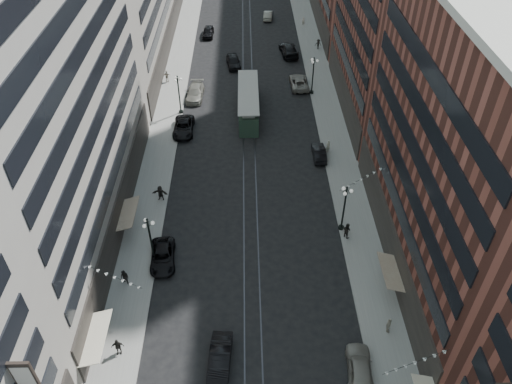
{
  "coord_description": "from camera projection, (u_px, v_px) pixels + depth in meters",
  "views": [
    {
      "loc": [
        -0.28,
        -4.18,
        35.81
      ],
      "look_at": [
        0.53,
        32.22,
        5.0
      ],
      "focal_mm": 35.0,
      "sensor_mm": 36.0,
      "label": 1
    }
  ],
  "objects": [
    {
      "name": "ground",
      "position": [
        248.0,
        95.0,
        72.12
      ],
      "size": [
        220.0,
        220.0,
        0.0
      ],
      "primitive_type": "plane",
      "color": "black",
      "rests_on": "ground"
    },
    {
      "name": "sidewalk_west",
      "position": [
        179.0,
        64.0,
        79.52
      ],
      "size": [
        4.0,
        180.0,
        0.15
      ],
      "primitive_type": "cube",
      "color": "gray",
      "rests_on": "ground"
    },
    {
      "name": "sidewalk_east",
      "position": [
        316.0,
        62.0,
        79.89
      ],
      "size": [
        4.0,
        180.0,
        0.15
      ],
      "primitive_type": "cube",
      "color": "gray",
      "rests_on": "ground"
    },
    {
      "name": "rail_west",
      "position": [
        243.0,
        64.0,
        79.73
      ],
      "size": [
        0.12,
        180.0,
        0.02
      ],
      "primitive_type": "cube",
      "color": "#2D2D33",
      "rests_on": "ground"
    },
    {
      "name": "rail_east",
      "position": [
        252.0,
        63.0,
        79.76
      ],
      "size": [
        0.12,
        180.0,
        0.02
      ],
      "primitive_type": "cube",
      "color": "#2D2D33",
      "rests_on": "ground"
    },
    {
      "name": "building_west_mid",
      "position": [
        49.0,
        108.0,
        42.18
      ],
      "size": [
        8.0,
        36.0,
        28.0
      ],
      "primitive_type": "cube",
      "color": "gray",
      "rests_on": "ground"
    },
    {
      "name": "building_east_mid",
      "position": [
        461.0,
        157.0,
        40.24
      ],
      "size": [
        8.0,
        30.0,
        24.0
      ],
      "primitive_type": "cube",
      "color": "brown",
      "rests_on": "ground"
    },
    {
      "name": "lamppost_sw_far",
      "position": [
        151.0,
        239.0,
        45.54
      ],
      "size": [
        1.03,
        1.14,
        5.52
      ],
      "color": "black",
      "rests_on": "sidewalk_west"
    },
    {
      "name": "lamppost_sw_mid",
      "position": [
        179.0,
        93.0,
        66.15
      ],
      "size": [
        1.03,
        1.14,
        5.52
      ],
      "color": "black",
      "rests_on": "sidewalk_west"
    },
    {
      "name": "lamppost_se_far",
      "position": [
        344.0,
        207.0,
        48.91
      ],
      "size": [
        1.03,
        1.14,
        5.52
      ],
      "color": "black",
      "rests_on": "sidewalk_east"
    },
    {
      "name": "lamppost_se_mid",
      "position": [
        313.0,
        74.0,
        70.28
      ],
      "size": [
        1.03,
        1.14,
        5.52
      ],
      "color": "black",
      "rests_on": "sidewalk_east"
    },
    {
      "name": "streetcar",
      "position": [
        248.0,
        103.0,
        67.18
      ],
      "size": [
        2.71,
        12.23,
        3.38
      ],
      "color": "#273D2D",
      "rests_on": "ground"
    },
    {
      "name": "car_2",
      "position": [
        163.0,
        257.0,
        47.16
      ],
      "size": [
        2.71,
        5.1,
        1.36
      ],
      "primitive_type": "imported",
      "rotation": [
        0.0,
        0.0,
        0.09
      ],
      "color": "black",
      "rests_on": "ground"
    },
    {
      "name": "car_4",
      "position": [
        360.0,
        369.0,
        38.17
      ],
      "size": [
        2.31,
        4.89,
        1.61
      ],
      "primitive_type": "imported",
      "rotation": [
        0.0,
        0.0,
        3.05
      ],
      "color": "gray",
      "rests_on": "ground"
    },
    {
      "name": "car_5",
      "position": [
        220.0,
        359.0,
        38.86
      ],
      "size": [
        1.97,
        4.8,
        1.55
      ],
      "primitive_type": "imported",
      "rotation": [
        0.0,
        0.0,
        -0.07
      ],
      "color": "black",
      "rests_on": "ground"
    },
    {
      "name": "pedestrian_2",
      "position": [
        125.0,
        278.0,
        44.82
      ],
      "size": [
        0.92,
        0.71,
        1.67
      ],
      "primitive_type": "imported",
      "rotation": [
        0.0,
        0.0,
        -0.37
      ],
      "color": "black",
      "rests_on": "sidewalk_west"
    },
    {
      "name": "pedestrian_4",
      "position": [
        389.0,
        325.0,
        41.01
      ],
      "size": [
        0.66,
        1.02,
        1.6
      ],
      "primitive_type": "imported",
      "rotation": [
        0.0,
        0.0,
        1.31
      ],
      "color": "#ACA38E",
      "rests_on": "sidewalk_east"
    },
    {
      "name": "car_7",
      "position": [
        184.0,
        127.0,
        64.16
      ],
      "size": [
        2.5,
        5.43,
        1.51
      ],
      "primitive_type": "imported",
      "rotation": [
        0.0,
        0.0,
        -0.0
      ],
      "color": "black",
      "rests_on": "ground"
    },
    {
      "name": "car_8",
      "position": [
        195.0,
        93.0,
        70.91
      ],
      "size": [
        2.57,
        5.65,
        1.6
      ],
      "primitive_type": "imported",
      "rotation": [
        0.0,
        0.0,
        -0.06
      ],
      "color": "gray",
      "rests_on": "ground"
    },
    {
      "name": "car_9",
      "position": [
        208.0,
        32.0,
        87.5
      ],
      "size": [
        2.03,
        4.65,
        1.56
      ],
      "primitive_type": "imported",
      "rotation": [
        0.0,
        0.0,
        -0.04
      ],
      "color": "black",
      "rests_on": "ground"
    },
    {
      "name": "car_10",
      "position": [
        319.0,
        153.0,
        59.98
      ],
      "size": [
        1.5,
        4.19,
        1.38
      ],
      "primitive_type": "imported",
      "rotation": [
        0.0,
        0.0,
        3.15
      ],
      "color": "black",
      "rests_on": "ground"
    },
    {
      "name": "car_11",
      "position": [
        299.0,
        82.0,
        73.43
      ],
      "size": [
        2.71,
        5.55,
        1.52
      ],
      "primitive_type": "imported",
      "rotation": [
        0.0,
        0.0,
        3.18
      ],
      "color": "gray",
      "rests_on": "ground"
    },
    {
      "name": "car_12",
      "position": [
        289.0,
        50.0,
        81.67
      ],
      "size": [
        3.24,
        6.38,
        1.78
      ],
      "primitive_type": "imported",
      "rotation": [
        0.0,
        0.0,
        3.27
      ],
      "color": "black",
      "rests_on": "ground"
    },
    {
      "name": "car_13",
      "position": [
        233.0,
        61.0,
        78.47
      ],
      "size": [
        2.62,
        5.1,
        1.66
      ],
      "primitive_type": "imported",
      "rotation": [
        0.0,
        0.0,
        0.14
      ],
      "color": "black",
      "rests_on": "ground"
    },
    {
      "name": "car_14",
      "position": [
        268.0,
        15.0,
        93.63
      ],
      "size": [
        1.95,
        4.48,
        1.43
      ],
      "primitive_type": "imported",
      "rotation": [
        0.0,
        0.0,
        3.04
      ],
      "color": "gray",
      "rests_on": "ground"
    },
    {
      "name": "pedestrian_5",
      "position": [
        160.0,
        193.0,
        53.69
      ],
      "size": [
        1.72,
        0.73,
        1.79
      ],
      "primitive_type": "imported",
      "rotation": [
        0.0,
        0.0,
        -0.16
      ],
      "color": "black",
      "rests_on": "sidewalk_west"
    },
    {
      "name": "pedestrian_6",
      "position": [
        167.0,
        76.0,
        74.22
      ],
      "size": [
        1.07,
        0.53,
        1.78
      ],
      "primitive_type": "imported",
      "rotation": [
        0.0,
        0.0,
        3.2
      ],
      "color": "#A49988",
      "rests_on": "sidewalk_west"
    },
    {
      "name": "pedestrian_7",
      "position": [
        347.0,
        230.0,
        49.41
      ],
      "size": [
        0.88,
        0.94,
        1.72
      ],
      "primitive_type": "imported",
      "rotation": [
        0.0,
        0.0,
        2.23
      ],
      "color": "black",
      "rests_on": "sidewalk_east"
    },
    {
      "name": "pedestrian_8",
      "position": [
        328.0,
        146.0,
        60.63
      ],
      "size": [
        0.68,
        0.58,
        1.59
      ],
      "primitive_type": "imported",
      "rotation": [
        0.0,
        0.0,
        3.55
      ],
      "color": "#B4AE95",
      "rests_on": "sidewalk_east"
    },
    {
      "name": "pedestrian_9",
      "position": [
        318.0,
        44.0,
        83.05
      ],
      "size": [
        1.13,
        0.55,
        1.68
      ],
      "primitive_type": "imported",
      "rotation": [
        0.0,
        0.0,
        -0.09
      ],
      "color": "black",
      "rests_on": "sidewalk_east"
    },
    {
      "name": "pedestrian_extra_1",
      "position": [
        118.0,
        347.0,
        39.43
      ],
      "size": [
        1.04,
        0.57,
        1.69
      ],
      "primitive_type": "imported",
      "rotation": [
        0.0,
        0.0,
        6.41
      ],
      "color": "black",
      "rests_on": "sidewalk_west"
    },
    {
      "name": "pedestrian_extra_2",
      "position": [
        303.0,
        21.0,
        90.88
      ],
      "size": [
        0.57,
        0.39,
        1.5
      ],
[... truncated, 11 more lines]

